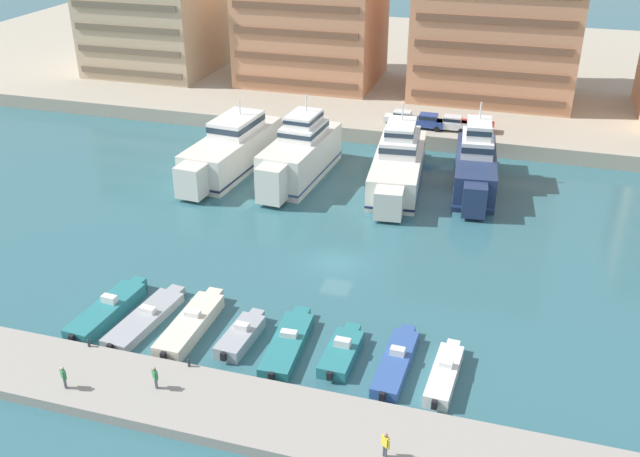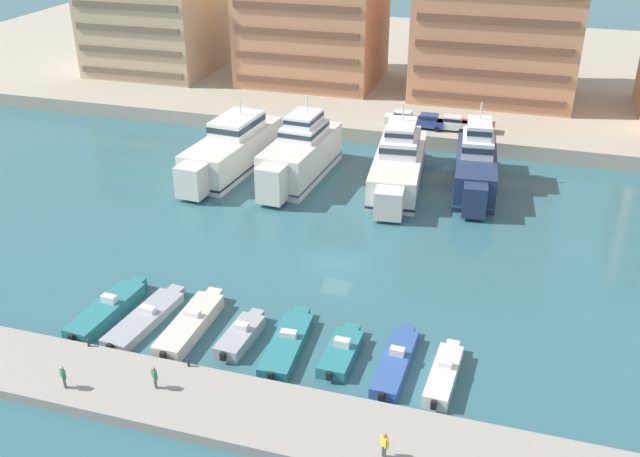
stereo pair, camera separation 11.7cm
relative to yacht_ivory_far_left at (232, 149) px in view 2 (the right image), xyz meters
The scene contains 26 objects.
ground_plane 23.75m from the yacht_ivory_far_left, 45.09° to the right, with size 400.00×400.00×0.00m, color #336670.
quay_promenade 49.81m from the yacht_ivory_far_left, 70.42° to the left, with size 180.00×70.00×1.79m, color #ADA38E.
pier_dock 40.45m from the yacht_ivory_far_left, 65.61° to the right, with size 120.00×5.95×0.75m, color #9E998E.
yacht_ivory_far_left is the anchor object (origin of this frame).
yacht_ivory_left 7.93m from the yacht_ivory_far_left, ahead, with size 5.66×16.64×8.64m.
yacht_ivory_mid_left 18.41m from the yacht_ivory_far_left, ahead, with size 6.40×19.14×8.07m.
yacht_navy_center_left 26.38m from the yacht_ivory_far_left, ahead, with size 5.35×16.27×8.68m.
motorboat_teal_far_left 29.52m from the yacht_ivory_far_left, 85.54° to the right, with size 2.64×8.73×1.51m.
motorboat_grey_left 29.97m from the yacht_ivory_far_left, 79.43° to the right, with size 2.98×8.80×1.11m.
motorboat_cream_mid_left 30.81m from the yacht_ivory_far_left, 72.65° to the right, with size 2.17×8.76×1.45m.
motorboat_grey_center_left 32.41m from the yacht_ivory_far_left, 65.95° to the right, with size 2.13×5.95×1.39m.
motorboat_teal_center 33.73m from the yacht_ivory_far_left, 60.48° to the right, with size 2.51×8.39×1.17m.
motorboat_teal_center_right 35.83m from the yacht_ivory_far_left, 54.98° to the right, with size 2.09×6.14×1.42m.
motorboat_blue_mid_right 38.07m from the yacht_ivory_far_left, 50.24° to the right, with size 2.01×8.14×1.29m.
motorboat_white_right 40.65m from the yacht_ivory_far_left, 47.10° to the right, with size 1.92×6.96×1.37m.
car_white_far_left 21.97m from the yacht_ivory_far_left, 42.82° to the left, with size 4.14×2.00×1.80m.
car_blue_left 24.22m from the yacht_ivory_far_left, 37.06° to the left, with size 4.15×2.01×1.80m.
car_white_mid_left 26.61m from the yacht_ivory_far_left, 33.53° to the left, with size 4.11×1.94×1.80m.
car_red_center_left 29.46m from the yacht_ivory_far_left, 31.34° to the left, with size 4.12×1.97×1.80m.
apartment_block_far_left 40.31m from the yacht_ivory_far_left, 129.01° to the left, with size 18.05×17.98×17.98m.
apartment_block_left 33.03m from the yacht_ivory_far_left, 90.73° to the left, with size 19.45×16.23×22.51m.
pedestrian_near_edge 38.61m from the yacht_ivory_far_left, 82.86° to the right, with size 0.55×0.44×1.66m.
pedestrian_mid_deck 45.96m from the yacht_ivory_far_left, 56.38° to the right, with size 0.55×0.46×1.70m.
pedestrian_far_side 38.10m from the yacht_ivory_far_left, 74.27° to the right, with size 0.52×0.44×1.61m.
bollard_west 34.30m from the yacht_ivory_far_left, 83.70° to the right, with size 0.20×0.20×0.61m.
bollard_west_mid 35.93m from the yacht_ivory_far_left, 71.60° to the right, with size 0.20×0.20×0.61m.
Camera 2 is at (13.90, -50.97, 30.49)m, focal length 40.00 mm.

